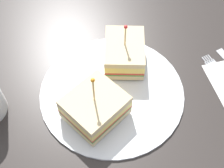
# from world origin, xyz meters

# --- Properties ---
(ground_plane) EXTENTS (1.01, 1.01, 0.02)m
(ground_plane) POSITION_xyz_m (0.00, 0.00, -0.01)
(ground_plane) COLOR #2D2826
(plate) EXTENTS (0.28, 0.28, 0.01)m
(plate) POSITION_xyz_m (0.00, 0.00, 0.00)
(plate) COLOR white
(plate) RESTS_ON ground_plane
(sandwich_half_front) EXTENTS (0.11, 0.12, 0.11)m
(sandwich_half_front) POSITION_xyz_m (-0.00, 0.06, 0.03)
(sandwich_half_front) COLOR beige
(sandwich_half_front) RESTS_ON plate
(sandwich_half_back) EXTENTS (0.11, 0.12, 0.10)m
(sandwich_half_back) POSITION_xyz_m (0.02, -0.08, 0.03)
(sandwich_half_back) COLOR beige
(sandwich_half_back) RESTS_ON plate
(fork) EXTENTS (0.10, 0.08, 0.00)m
(fork) POSITION_xyz_m (-0.16, -0.15, 0.00)
(fork) COLOR silver
(fork) RESTS_ON ground_plane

